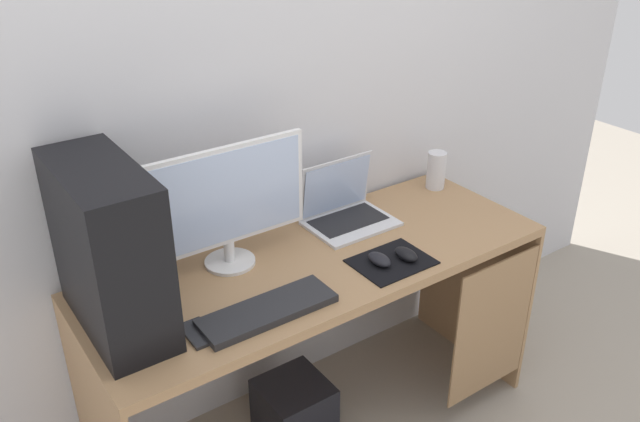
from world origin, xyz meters
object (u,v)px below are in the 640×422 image
at_px(monitor, 227,203).
at_px(keyboard, 268,310).
at_px(laptop, 346,210).
at_px(mouse_left, 380,259).
at_px(pc_tower, 109,250).
at_px(cell_phone, 198,333).
at_px(speaker, 436,170).
at_px(mouse_right, 406,254).
at_px(subwoofer, 294,410).

height_order(monitor, keyboard, monitor).
xyz_separation_m(laptop, mouse_left, (-0.09, -0.31, -0.03)).
relative_size(keyboard, mouse_left, 4.38).
distance_m(laptop, keyboard, 0.63).
xyz_separation_m(pc_tower, keyboard, (0.37, -0.21, -0.23)).
xyz_separation_m(mouse_left, cell_phone, (-0.66, 0.01, -0.02)).
relative_size(speaker, mouse_left, 1.62).
bearing_deg(mouse_left, mouse_right, -14.74).
bearing_deg(mouse_right, pc_tower, 166.72).
relative_size(laptop, cell_phone, 2.42).
bearing_deg(cell_phone, monitor, 47.48).
height_order(speaker, mouse_left, speaker).
height_order(laptop, speaker, laptop).
height_order(keyboard, subwoofer, keyboard).
bearing_deg(subwoofer, pc_tower, 177.84).
relative_size(pc_tower, monitor, 0.87).
distance_m(pc_tower, mouse_left, 0.87).
distance_m(cell_phone, subwoofer, 0.79).
distance_m(pc_tower, monitor, 0.43).
height_order(mouse_right, cell_phone, mouse_right).
xyz_separation_m(mouse_right, cell_phone, (-0.75, 0.03, -0.02)).
bearing_deg(speaker, laptop, -177.14).
bearing_deg(mouse_left, speaker, 30.34).
height_order(pc_tower, monitor, pc_tower).
height_order(pc_tower, cell_phone, pc_tower).
distance_m(speaker, mouse_left, 0.67).
relative_size(pc_tower, mouse_right, 5.13).
relative_size(mouse_left, subwoofer, 0.39).
relative_size(pc_tower, speaker, 3.17).
height_order(laptop, mouse_left, laptop).
xyz_separation_m(speaker, mouse_left, (-0.57, -0.34, -0.06)).
bearing_deg(laptop, pc_tower, -172.37).
bearing_deg(pc_tower, keyboard, -29.47).
height_order(laptop, subwoofer, laptop).
bearing_deg(monitor, laptop, 2.87).
xyz_separation_m(keyboard, mouse_right, (0.54, -0.00, 0.01)).
xyz_separation_m(speaker, cell_phone, (-1.23, -0.33, -0.07)).
height_order(monitor, subwoofer, monitor).
relative_size(monitor, mouse_left, 5.87).
relative_size(speaker, mouse_right, 1.62).
height_order(keyboard, mouse_right, mouse_right).
bearing_deg(mouse_left, cell_phone, 179.27).
height_order(mouse_left, cell_phone, mouse_left).
relative_size(keyboard, mouse_right, 4.38).
relative_size(pc_tower, cell_phone, 3.79).
distance_m(mouse_right, subwoofer, 0.77).
relative_size(laptop, mouse_right, 3.27).
relative_size(laptop, mouse_left, 3.27).
bearing_deg(subwoofer, speaker, 11.59).
xyz_separation_m(monitor, subwoofer, (0.16, -0.12, -0.88)).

